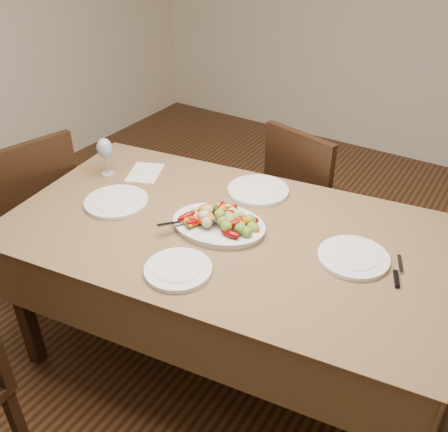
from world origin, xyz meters
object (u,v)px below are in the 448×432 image
dining_table (224,296)px  chair_far (315,201)px  plate_near (178,270)px  plate_left (116,202)px  plate_far (258,191)px  plate_right (353,258)px  serving_platter (219,226)px  chair_left (31,211)px  wine_glass (106,156)px

dining_table → chair_far: 0.86m
chair_far → plate_near: (-0.06, -1.19, 0.29)m
plate_left → plate_far: (0.49, 0.44, 0.00)m
dining_table → plate_right: (0.53, 0.09, 0.39)m
dining_table → serving_platter: serving_platter is taller
chair_left → chair_far: bearing=140.0°
chair_left → serving_platter: (1.18, 0.07, 0.30)m
plate_far → plate_near: same height
wine_glass → plate_far: bearing=19.0°
chair_far → plate_right: bearing=135.7°
chair_far → serving_platter: size_ratio=2.43×
dining_table → plate_near: (0.01, -0.33, 0.39)m
chair_far → serving_platter: bearing=98.7°
wine_glass → dining_table: bearing=-6.9°
chair_left → plate_right: bearing=109.3°
plate_right → serving_platter: bearing=-169.5°
serving_platter → plate_far: bearing=91.3°
plate_right → plate_near: size_ratio=1.08×
chair_far → serving_platter: 0.92m
chair_left → wine_glass: size_ratio=4.64×
dining_table → wine_glass: (-0.75, 0.09, 0.48)m
chair_far → dining_table: bearing=99.9°
serving_platter → plate_near: bearing=-84.8°
dining_table → wine_glass: bearing=173.1°
chair_far → plate_near: bearing=101.6°
plate_near → wine_glass: 0.87m
plate_left → plate_near: same height
dining_table → chair_left: size_ratio=1.94×
plate_far → chair_left: bearing=-160.2°
chair_left → plate_left: (0.69, -0.01, 0.29)m
dining_table → plate_far: plate_far is taller
chair_far → plate_far: chair_far is taller
serving_platter → dining_table: bearing=33.4°
chair_left → plate_near: chair_left is taller
chair_far → plate_far: size_ratio=3.32×
chair_left → serving_platter: chair_left is taller
plate_far → plate_near: (0.04, -0.67, 0.00)m
plate_left → serving_platter: bearing=9.5°
chair_far → chair_left: (-1.27, -0.94, 0.00)m
chair_far → serving_platter: chair_far is taller
serving_platter → plate_near: serving_platter is taller
dining_table → plate_near: size_ratio=7.26×
plate_near → plate_left: bearing=155.9°
chair_far → chair_left: 1.58m
plate_near → chair_left: bearing=168.5°
plate_near → chair_far: bearing=87.2°
plate_left → plate_right: bearing=10.0°
plate_left → plate_near: size_ratio=1.13×
dining_table → wine_glass: wine_glass is taller
wine_glass → plate_left: bearing=-39.0°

